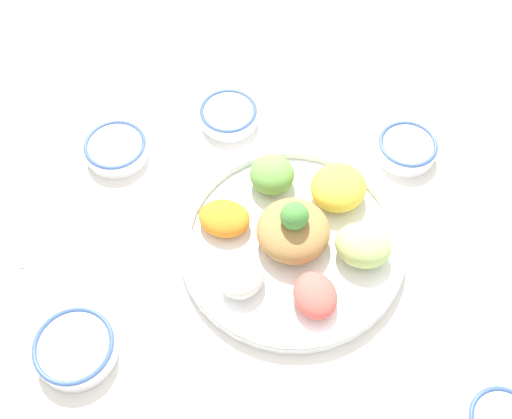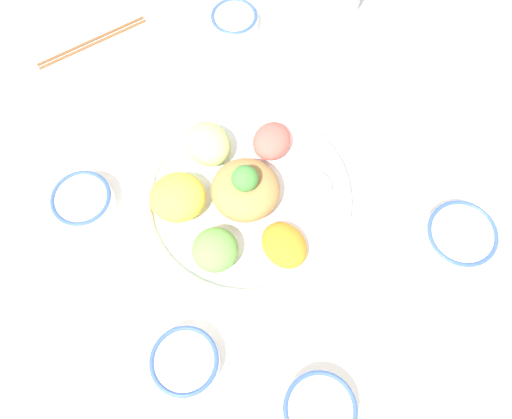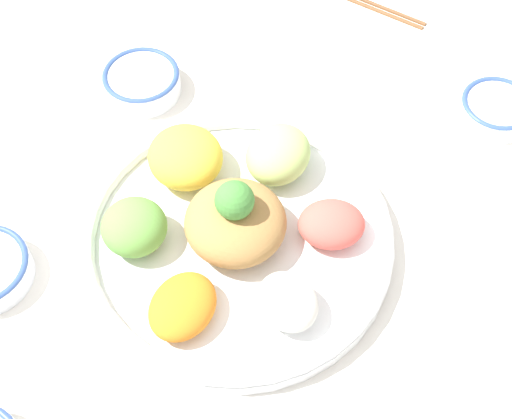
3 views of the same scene
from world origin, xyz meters
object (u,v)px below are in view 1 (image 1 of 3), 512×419
(salad_platter, at_px, (295,234))
(sauce_bowl_red, at_px, (76,349))
(sauce_bowl_dark, at_px, (231,114))
(rice_bowl_plain, at_px, (407,148))
(sauce_bowl_far, at_px, (116,149))
(serving_spoon_main, at_px, (42,220))

(salad_platter, distance_m, sauce_bowl_red, 0.37)
(sauce_bowl_dark, height_order, rice_bowl_plain, rice_bowl_plain)
(sauce_bowl_dark, bearing_deg, sauce_bowl_far, -83.74)
(sauce_bowl_red, relative_size, sauce_bowl_dark, 1.11)
(sauce_bowl_red, bearing_deg, serving_spoon_main, -172.48)
(sauce_bowl_red, bearing_deg, rice_bowl_plain, 109.21)
(sauce_bowl_dark, bearing_deg, serving_spoon_main, -70.50)
(rice_bowl_plain, height_order, serving_spoon_main, rice_bowl_plain)
(serving_spoon_main, bearing_deg, rice_bowl_plain, 111.97)
(salad_platter, height_order, sauce_bowl_dark, salad_platter)
(sauce_bowl_dark, xyz_separation_m, serving_spoon_main, (0.13, -0.36, -0.01))
(salad_platter, xyz_separation_m, sauce_bowl_red, (0.09, -0.36, -0.01))
(salad_platter, bearing_deg, sauce_bowl_red, -75.64)
(salad_platter, bearing_deg, rice_bowl_plain, 115.78)
(salad_platter, distance_m, sauce_bowl_far, 0.36)
(sauce_bowl_far, bearing_deg, rice_bowl_plain, 74.51)
(sauce_bowl_dark, distance_m, serving_spoon_main, 0.38)
(salad_platter, distance_m, serving_spoon_main, 0.42)
(salad_platter, xyz_separation_m, sauce_bowl_far, (-0.26, -0.25, -0.01))
(sauce_bowl_far, height_order, serving_spoon_main, sauce_bowl_far)
(rice_bowl_plain, xyz_separation_m, serving_spoon_main, (-0.03, -0.64, -0.02))
(rice_bowl_plain, relative_size, serving_spoon_main, 0.76)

